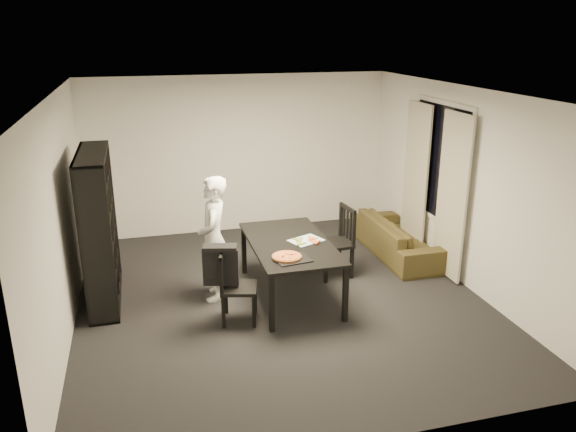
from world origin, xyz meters
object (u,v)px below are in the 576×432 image
object	(u,v)px
chair_left	(232,281)
pepperoni_pizza	(287,257)
person	(214,239)
chair_right	(340,236)
dining_table	(290,247)
baking_tray	(292,259)
bookshelf	(99,228)
sofa	(398,237)

from	to	relation	value
chair_left	pepperoni_pizza	bearing A→B (deg)	-80.03
chair_left	person	xyz separation A→B (m)	(-0.11, 0.66, 0.30)
chair_right	dining_table	bearing A→B (deg)	-67.28
chair_left	baking_tray	distance (m)	0.75
chair_left	chair_right	xyz separation A→B (m)	(1.67, 0.92, 0.06)
chair_right	bookshelf	bearing A→B (deg)	-97.63
chair_left	baking_tray	bearing A→B (deg)	-83.14
chair_right	baking_tray	bearing A→B (deg)	-49.59
chair_right	person	distance (m)	1.81
pepperoni_pizza	sofa	bearing A→B (deg)	33.71
dining_table	sofa	world-z (taller)	dining_table
bookshelf	baking_tray	size ratio (longest dim) A/B	4.75
person	pepperoni_pizza	xyz separation A→B (m)	(0.76, -0.71, -0.04)
sofa	person	bearing A→B (deg)	103.87
bookshelf	sofa	world-z (taller)	bookshelf
chair_left	chair_right	bearing A→B (deg)	-47.13
bookshelf	chair_right	bearing A→B (deg)	-1.53
dining_table	chair_right	world-z (taller)	chair_right
baking_tray	chair_right	bearing A→B (deg)	46.52
chair_left	pepperoni_pizza	xyz separation A→B (m)	(0.65, -0.04, 0.26)
chair_left	sofa	xyz separation A→B (m)	(2.78, 1.38, -0.23)
sofa	chair_right	bearing A→B (deg)	112.13
dining_table	pepperoni_pizza	world-z (taller)	pepperoni_pizza
baking_tray	pepperoni_pizza	world-z (taller)	pepperoni_pizza
bookshelf	dining_table	distance (m)	2.38
dining_table	sofa	xyz separation A→B (m)	(1.95, 0.91, -0.40)
dining_table	chair_left	world-z (taller)	chair_left
chair_left	chair_right	size ratio (longest dim) A/B	0.89
bookshelf	sofa	distance (m)	4.32
chair_left	sofa	bearing A→B (deg)	-49.78
pepperoni_pizza	chair_right	bearing A→B (deg)	43.65
person	sofa	bearing A→B (deg)	115.31
person	sofa	size ratio (longest dim) A/B	0.85
chair_left	sofa	size ratio (longest dim) A/B	0.47
chair_left	sofa	world-z (taller)	chair_left
dining_table	sofa	size ratio (longest dim) A/B	0.94
baking_tray	sofa	world-z (taller)	baking_tray
dining_table	pepperoni_pizza	xyz separation A→B (m)	(-0.18, -0.51, 0.09)
baking_tray	bookshelf	bearing A→B (deg)	153.33
bookshelf	sofa	xyz separation A→B (m)	(4.25, 0.37, -0.68)
sofa	pepperoni_pizza	bearing A→B (deg)	123.71
bookshelf	chair_right	xyz separation A→B (m)	(3.13, -0.08, -0.39)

